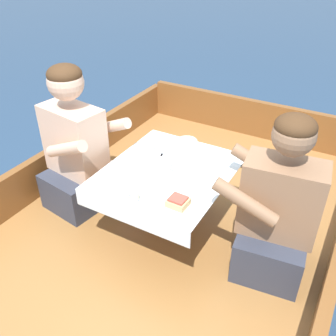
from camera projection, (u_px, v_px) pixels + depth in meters
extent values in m
plane|color=navy|center=(175.00, 246.00, 2.65)|extent=(60.00, 60.00, 0.00)
cube|color=#9E6B38|center=(175.00, 232.00, 2.58)|extent=(2.05, 2.88, 0.26)
cube|color=brown|center=(61.00, 161.00, 2.84)|extent=(0.06, 2.88, 0.29)
cube|color=brown|center=(249.00, 117.00, 3.45)|extent=(1.93, 0.06, 0.34)
cylinder|color=#B2B2B7|center=(168.00, 202.00, 2.32)|extent=(0.07, 0.07, 0.41)
cube|color=#9E6B38|center=(168.00, 173.00, 2.21)|extent=(0.68, 0.79, 0.02)
cube|color=white|center=(168.00, 171.00, 2.20)|extent=(0.71, 0.82, 0.00)
cube|color=white|center=(129.00, 217.00, 1.93)|extent=(0.71, 0.00, 0.10)
cube|color=white|center=(198.00, 149.00, 2.52)|extent=(0.71, 0.00, 0.10)
cube|color=#333847|center=(82.00, 186.00, 2.60)|extent=(0.42, 0.49, 0.26)
cube|color=beige|center=(74.00, 141.00, 2.40)|extent=(0.43, 0.27, 0.46)
sphere|color=beige|center=(65.00, 82.00, 2.19)|extent=(0.22, 0.22, 0.22)
ellipsoid|color=#472D19|center=(64.00, 74.00, 2.16)|extent=(0.21, 0.21, 0.12)
cylinder|color=beige|center=(110.00, 127.00, 2.40)|extent=(0.34, 0.12, 0.21)
cylinder|color=beige|center=(66.00, 149.00, 2.16)|extent=(0.34, 0.12, 0.21)
cube|color=#333847|center=(271.00, 247.00, 2.10)|extent=(0.41, 0.48, 0.26)
cube|color=#936B4C|center=(281.00, 198.00, 1.92)|extent=(0.42, 0.27, 0.43)
sphere|color=#936B4C|center=(294.00, 135.00, 1.72)|extent=(0.21, 0.21, 0.21)
ellipsoid|color=#472D19|center=(296.00, 126.00, 1.69)|extent=(0.19, 0.19, 0.11)
cylinder|color=#936B4C|center=(245.00, 202.00, 1.79)|extent=(0.34, 0.11, 0.21)
cylinder|color=#936B4C|center=(259.00, 165.00, 2.07)|extent=(0.34, 0.11, 0.21)
cylinder|color=silver|center=(178.00, 206.00, 1.92)|extent=(0.19, 0.19, 0.01)
cylinder|color=silver|center=(122.00, 179.00, 2.12)|extent=(0.21, 0.21, 0.01)
cube|color=tan|center=(178.00, 202.00, 1.90)|extent=(0.10, 0.10, 0.04)
cube|color=#B74C3D|center=(178.00, 199.00, 1.89)|extent=(0.09, 0.08, 0.01)
cylinder|color=silver|center=(194.00, 178.00, 2.10)|extent=(0.14, 0.14, 0.04)
cylinder|color=beige|center=(194.00, 177.00, 2.09)|extent=(0.12, 0.12, 0.02)
cylinder|color=silver|center=(187.00, 143.00, 2.44)|extent=(0.13, 0.13, 0.04)
cylinder|color=beige|center=(187.00, 142.00, 2.43)|extent=(0.11, 0.11, 0.02)
cylinder|color=silver|center=(165.00, 165.00, 2.19)|extent=(0.07, 0.07, 0.07)
torus|color=silver|center=(171.00, 166.00, 2.17)|extent=(0.04, 0.01, 0.04)
cylinder|color=#3D2314|center=(165.00, 162.00, 2.18)|extent=(0.06, 0.06, 0.01)
cylinder|color=silver|center=(148.00, 147.00, 2.38)|extent=(0.08, 0.08, 0.05)
torus|color=silver|center=(154.00, 149.00, 2.36)|extent=(0.04, 0.01, 0.04)
cylinder|color=#3D2314|center=(148.00, 145.00, 2.37)|extent=(0.07, 0.07, 0.01)
cylinder|color=silver|center=(133.00, 196.00, 1.95)|extent=(0.06, 0.06, 0.05)
cylinder|color=beige|center=(133.00, 196.00, 1.95)|extent=(0.07, 0.07, 0.03)
cube|color=silver|center=(115.00, 168.00, 2.22)|extent=(0.13, 0.13, 0.00)
ellipsoid|color=silver|center=(113.00, 162.00, 2.27)|extent=(0.04, 0.02, 0.01)
cube|color=silver|center=(175.00, 155.00, 2.35)|extent=(0.16, 0.09, 0.00)
ellipsoid|color=silver|center=(168.00, 150.00, 2.40)|extent=(0.04, 0.02, 0.01)
cube|color=silver|center=(160.00, 161.00, 2.29)|extent=(0.07, 0.16, 0.00)
cube|color=silver|center=(162.00, 155.00, 2.35)|extent=(0.03, 0.04, 0.00)
cube|color=silver|center=(185.00, 171.00, 2.19)|extent=(0.02, 0.17, 0.00)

